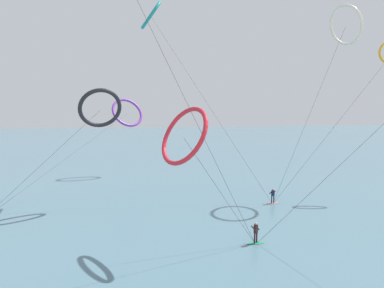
% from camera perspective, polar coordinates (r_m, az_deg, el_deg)
% --- Properties ---
extents(sea_water, '(400.00, 200.00, 0.08)m').
position_cam_1_polar(sea_water, '(111.33, -9.42, 0.33)').
color(sea_water, slate).
rests_on(sea_water, ground).
extents(surfer_emerald, '(1.40, 0.71, 1.70)m').
position_cam_1_polar(surfer_emerald, '(26.62, 11.00, -15.13)').
color(surfer_emerald, '#199351').
rests_on(surfer_emerald, ground).
extents(surfer_coral, '(1.40, 0.61, 1.70)m').
position_cam_1_polar(surfer_coral, '(37.80, 13.85, -8.91)').
color(surfer_coral, '#EA7260').
rests_on(surfer_coral, ground).
extents(kite_ivory, '(11.16, 4.99, 22.65)m').
position_cam_1_polar(kite_ivory, '(44.85, 25.13, 18.16)').
color(kite_ivory, silver).
rests_on(kite_ivory, ground).
extents(kite_crimson, '(7.66, 5.26, 10.64)m').
position_cam_1_polar(kite_crimson, '(23.70, -1.44, 1.46)').
color(kite_crimson, red).
rests_on(kite_crimson, ground).
extents(kite_violet, '(17.16, 22.74, 12.42)m').
position_cam_1_polar(kite_violet, '(53.60, -11.17, 5.38)').
color(kite_violet, purple).
rests_on(kite_violet, ground).
extents(kite_teal, '(13.94, 9.25, 23.20)m').
position_cam_1_polar(kite_teal, '(41.68, -7.10, 21.28)').
color(kite_teal, teal).
rests_on(kite_teal, ground).
extents(kite_charcoal, '(13.43, 3.52, 12.64)m').
position_cam_1_polar(kite_charcoal, '(35.28, -15.67, 5.99)').
color(kite_charcoal, black).
rests_on(kite_charcoal, ground).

